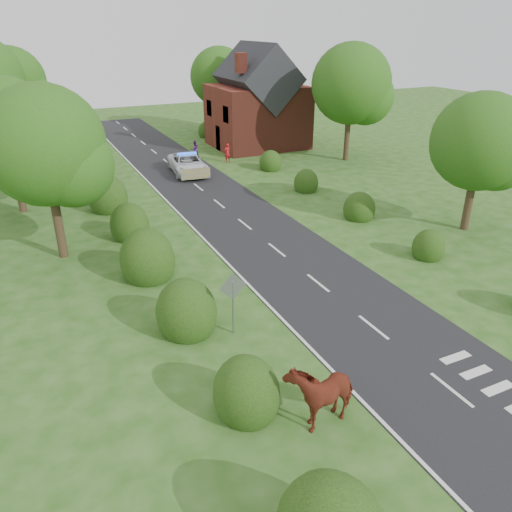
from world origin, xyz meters
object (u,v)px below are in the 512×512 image
road_sign (233,295)px  cow (321,394)px  pedestrian_red (227,153)px  pedestrian_purple (195,149)px  police_van (188,164)px

road_sign → cow: road_sign is taller
pedestrian_red → pedestrian_purple: size_ratio=1.02×
road_sign → pedestrian_red: size_ratio=1.61×
police_van → pedestrian_red: police_van is taller
pedestrian_red → police_van: bearing=12.7°
cow → road_sign: bearing=175.6°
pedestrian_red → cow: bearing=61.2°
road_sign → pedestrian_purple: size_ratio=1.64×
cow → pedestrian_red: cow is taller
police_van → pedestrian_red: (4.08, 1.82, 0.05)m
cow → pedestrian_purple: bearing=156.7°
pedestrian_purple → road_sign: bearing=73.9°
road_sign → cow: (0.56, -5.15, -0.81)m
cow → pedestrian_purple: cow is taller
cow → pedestrian_red: bearing=152.0°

